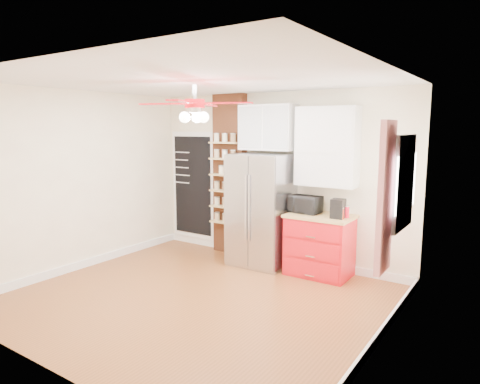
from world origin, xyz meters
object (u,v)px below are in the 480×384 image
Objects in this scene: toaster_oven at (305,204)px; pantry_jar_oats at (222,170)px; red_cabinet at (320,245)px; canister_left at (340,214)px; ceiling_fan at (195,104)px; coffee_maker at (338,209)px; fridge at (261,210)px.

toaster_oven is 1.65m from pantry_jar_oats.
red_cabinet is 0.64m from canister_left.
canister_left is (1.27, 1.56, -1.45)m from ceiling_fan.
coffee_maker is (0.29, -0.08, 0.58)m from red_cabinet.
canister_left is at bearing 50.95° from ceiling_fan.
pantry_jar_oats reaches higher than red_cabinet.
fridge is 1.27m from coffee_maker.
fridge is at bearing -172.64° from toaster_oven.
red_cabinet is 2.08× the size of toaster_oven.
canister_left is at bearing -6.19° from pantry_jar_oats.
toaster_oven is 0.62m from canister_left.
coffee_maker reaches higher than canister_left.
coffee_maker is at bearing 142.46° from canister_left.
fridge reaches higher than toaster_oven.
ceiling_fan reaches higher than toaster_oven.
toaster_oven is (0.66, 1.70, -1.40)m from ceiling_fan.
coffee_maker is 0.09m from canister_left.
canister_left reaches higher than red_cabinet.
toaster_oven reaches higher than canister_left.
ceiling_fan reaches higher than coffee_maker.
canister_left is (1.32, -0.07, 0.10)m from fridge.
toaster_oven is 3.38× the size of pantry_jar_oats.
ceiling_fan is at bearing -130.46° from coffee_maker.
canister_left is at bearing -3.07° from fridge.
ceiling_fan is at bearing -129.05° from canister_left.
canister_left is at bearing -40.81° from coffee_maker.
pantry_jar_oats is at bearing 171.45° from coffee_maker.
fridge reaches higher than red_cabinet.
fridge is 1.86× the size of red_cabinet.
ceiling_fan is 2.30m from toaster_oven.
ceiling_fan is 2.44m from coffee_maker.
canister_left is 2.26m from pantry_jar_oats.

